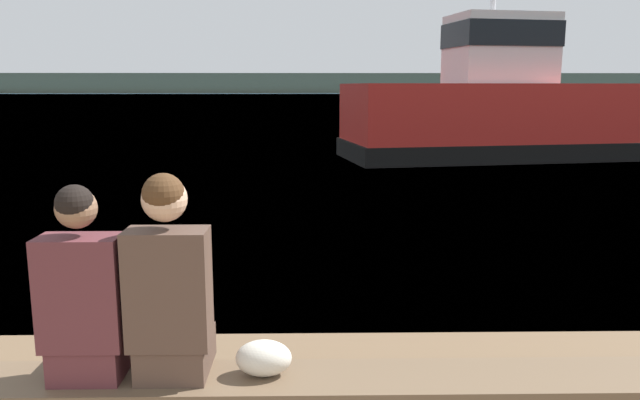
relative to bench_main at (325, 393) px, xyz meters
name	(u,v)px	position (x,y,z in m)	size (l,w,h in m)	color
water_surface	(308,96)	(-0.34, 121.72, -0.39)	(240.00, 240.00, 0.00)	teal
far_shoreline	(308,83)	(-0.34, 178.46, 2.35)	(600.00, 12.00, 5.48)	#424738
bench_main	(325,393)	(0.00, 0.00, 0.00)	(5.62, 0.40, 0.48)	brown
person_left	(85,298)	(-1.17, 0.01, 0.50)	(0.39, 0.43, 0.98)	#56282D
person_right	(170,290)	(-0.76, 0.01, 0.55)	(0.39, 0.43, 1.04)	#4C382D
shopping_bag	(264,358)	(-0.31, 0.02, 0.18)	(0.28, 0.19, 0.18)	beige
tugboat_red	(486,113)	(4.68, 13.86, 0.82)	(7.83, 4.38, 6.54)	red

